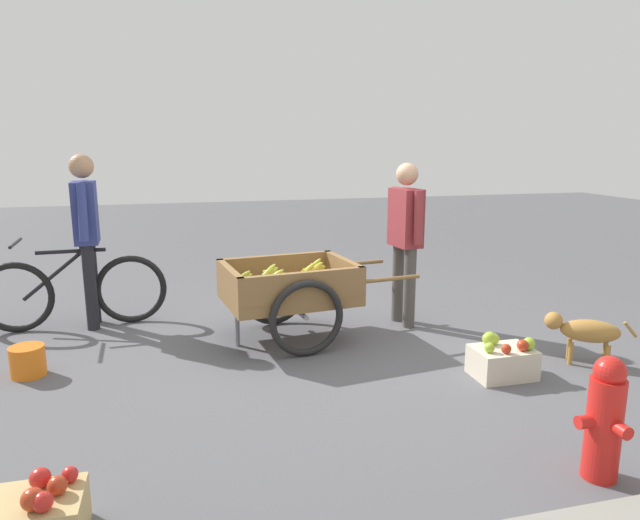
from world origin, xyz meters
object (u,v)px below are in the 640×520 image
(dog, at_px, (585,331))
(cyclist_person, at_px, (86,225))
(mixed_fruit_crate, at_px, (33,519))
(fire_hydrant, at_px, (605,419))
(plastic_bucket, at_px, (28,361))
(vendor_person, at_px, (405,230))
(bicycle, at_px, (74,291))
(fruit_cart, at_px, (290,291))
(apple_crate, at_px, (502,360))

(dog, bearing_deg, cyclist_person, -26.78)
(mixed_fruit_crate, bearing_deg, fire_hydrant, 176.14)
(cyclist_person, bearing_deg, plastic_bucket, 73.67)
(dog, bearing_deg, vendor_person, -52.20)
(bicycle, distance_m, mixed_fruit_crate, 3.13)
(fruit_cart, xyz_separation_m, cyclist_person, (1.73, -0.82, 0.52))
(fruit_cart, xyz_separation_m, fire_hydrant, (-1.15, 2.48, -0.11))
(fire_hydrant, bearing_deg, apple_crate, -99.87)
(dog, relative_size, plastic_bucket, 2.35)
(fire_hydrant, bearing_deg, cyclist_person, -48.90)
(fruit_cart, distance_m, dog, 2.41)
(mixed_fruit_crate, bearing_deg, fruit_cart, -124.94)
(fruit_cart, relative_size, plastic_bucket, 6.89)
(fruit_cart, height_order, apple_crate, fruit_cart)
(vendor_person, bearing_deg, mixed_fruit_crate, 41.80)
(dog, bearing_deg, fruit_cart, -27.84)
(dog, distance_m, apple_crate, 0.77)
(fire_hydrant, height_order, apple_crate, fire_hydrant)
(vendor_person, distance_m, mixed_fruit_crate, 3.75)
(plastic_bucket, xyz_separation_m, mixed_fruit_crate, (-0.46, 1.99, 0.01))
(cyclist_person, relative_size, mixed_fruit_crate, 3.66)
(fruit_cart, distance_m, apple_crate, 1.84)
(apple_crate, bearing_deg, fire_hydrant, 80.13)
(plastic_bucket, distance_m, apple_crate, 3.54)
(plastic_bucket, height_order, apple_crate, apple_crate)
(bicycle, relative_size, dog, 2.80)
(vendor_person, xyz_separation_m, fire_hydrant, (-0.01, 2.63, -0.57))
(bicycle, xyz_separation_m, fire_hydrant, (-3.03, 3.29, -0.02))
(plastic_bucket, bearing_deg, cyclist_person, -106.33)
(plastic_bucket, distance_m, mixed_fruit_crate, 2.04)
(dog, distance_m, mixed_fruit_crate, 3.91)
(apple_crate, height_order, mixed_fruit_crate, apple_crate)
(fruit_cart, distance_m, vendor_person, 1.24)
(dog, xyz_separation_m, fire_hydrant, (0.98, 1.35, 0.06))
(fruit_cart, bearing_deg, mixed_fruit_crate, 55.06)
(vendor_person, height_order, fire_hydrant, vendor_person)
(dog, height_order, plastic_bucket, dog)
(bicycle, bearing_deg, apple_crate, 148.31)
(vendor_person, relative_size, apple_crate, 3.48)
(apple_crate, relative_size, mixed_fruit_crate, 1.00)
(vendor_person, relative_size, mixed_fruit_crate, 3.48)
(vendor_person, relative_size, plastic_bucket, 6.07)
(bicycle, xyz_separation_m, plastic_bucket, (0.18, 1.12, -0.24))
(plastic_bucket, bearing_deg, bicycle, -99.02)
(fire_hydrant, relative_size, apple_crate, 1.52)
(vendor_person, xyz_separation_m, dog, (-0.99, 1.28, -0.64))
(bicycle, distance_m, cyclist_person, 0.63)
(cyclist_person, height_order, mixed_fruit_crate, cyclist_person)
(dog, height_order, fire_hydrant, fire_hydrant)
(fire_hydrant, bearing_deg, dog, -125.92)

